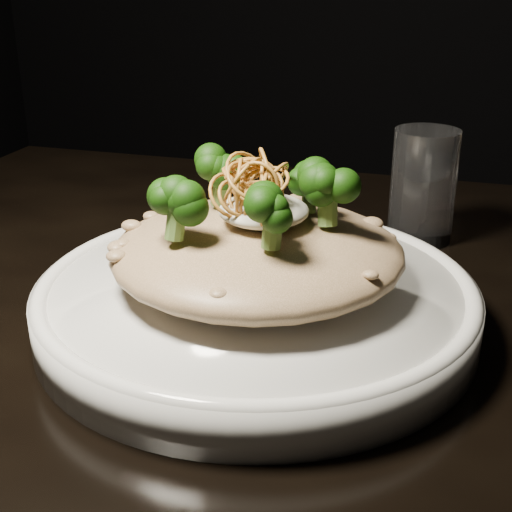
% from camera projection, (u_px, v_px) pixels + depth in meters
% --- Properties ---
extents(table, '(1.10, 0.80, 0.75)m').
position_uv_depth(table, '(362.00, 418.00, 0.56)').
color(table, black).
rests_on(table, ground).
extents(plate, '(0.32, 0.32, 0.03)m').
position_uv_depth(plate, '(256.00, 303.00, 0.53)').
color(plate, silver).
rests_on(plate, table).
extents(risotto, '(0.21, 0.21, 0.05)m').
position_uv_depth(risotto, '(257.00, 251.00, 0.52)').
color(risotto, brown).
rests_on(risotto, plate).
extents(broccoli, '(0.14, 0.14, 0.05)m').
position_uv_depth(broccoli, '(251.00, 187.00, 0.49)').
color(broccoli, black).
rests_on(broccoli, risotto).
extents(cheese, '(0.06, 0.06, 0.02)m').
position_uv_depth(cheese, '(264.00, 210.00, 0.50)').
color(cheese, white).
rests_on(cheese, risotto).
extents(shallots, '(0.06, 0.06, 0.04)m').
position_uv_depth(shallots, '(251.00, 175.00, 0.49)').
color(shallots, brown).
rests_on(shallots, cheese).
extents(drinking_glass, '(0.08, 0.08, 0.11)m').
position_uv_depth(drinking_glass, '(423.00, 186.00, 0.67)').
color(drinking_glass, silver).
rests_on(drinking_glass, table).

